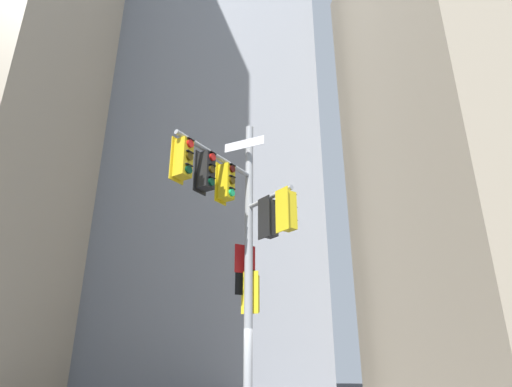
% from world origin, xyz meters
% --- Properties ---
extents(building_tower_right, '(14.61, 14.61, 33.63)m').
position_xyz_m(building_tower_right, '(17.59, 10.91, 16.82)').
color(building_tower_right, tan).
rests_on(building_tower_right, ground).
extents(building_mid_block, '(17.25, 17.25, 44.01)m').
position_xyz_m(building_mid_block, '(-0.70, 25.17, 22.01)').
color(building_mid_block, '#9399A3').
rests_on(building_mid_block, ground).
extents(signal_pole_assembly, '(3.28, 2.88, 8.52)m').
position_xyz_m(signal_pole_assembly, '(-0.29, -0.67, 5.03)').
color(signal_pole_assembly, '#9EA0A3').
rests_on(signal_pole_assembly, ground).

